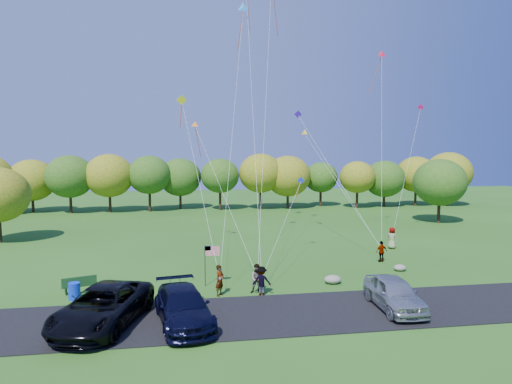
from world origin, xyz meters
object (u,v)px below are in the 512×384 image
flyer_c (262,281)px  flyer_d (382,251)px  minivan_dark (103,306)px  trash_barrel (74,291)px  park_bench (80,285)px  flyer_a (220,280)px  flyer_e (392,238)px  flyer_b (257,279)px  minivan_navy (183,307)px  minivan_silver (394,293)px

flyer_c → flyer_d: bearing=-135.4°
minivan_dark → trash_barrel: size_ratio=6.90×
flyer_d → park_bench: bearing=2.9°
flyer_c → flyer_d: 12.19m
flyer_a → flyer_e: 18.78m
flyer_b → flyer_d: size_ratio=1.10×
minivan_dark → minivan_navy: minivan_dark is taller
flyer_d → flyer_e: flyer_e is taller
flyer_d → minivan_silver: bearing=59.6°
minivan_navy → trash_barrel: minivan_navy is taller
flyer_b → trash_barrel: size_ratio=1.80×
minivan_silver → flyer_d: minivan_silver is taller
minivan_silver → trash_barrel: 17.78m
minivan_silver → flyer_d: (3.81, 9.92, -0.11)m
flyer_a → flyer_e: bearing=-18.9°
minivan_navy → flyer_d: 18.08m
flyer_b → minivan_silver: bearing=-17.5°
flyer_b → flyer_e: 16.88m
minivan_silver → trash_barrel: bearing=167.8°
flyer_e → park_bench: size_ratio=0.98×
flyer_d → flyer_a: bearing=16.1°
flyer_c → flyer_e: size_ratio=0.93×
flyer_a → trash_barrel: bearing=123.3°
minivan_navy → flyer_b: size_ratio=3.29×
minivan_dark → park_bench: minivan_dark is taller
flyer_b → park_bench: flyer_b is taller
flyer_d → trash_barrel: size_ratio=1.64×
minivan_silver → park_bench: size_ratio=2.63×
flyer_e → trash_barrel: flyer_e is taller
minivan_silver → flyer_c: bearing=154.2°
minivan_navy → park_bench: minivan_navy is taller
flyer_a → flyer_d: bearing=-26.9°
minivan_dark → flyer_c: 9.05m
minivan_silver → flyer_a: (-8.97, 3.83, 0.01)m
minivan_dark → flyer_e: size_ratio=3.64×
minivan_dark → flyer_d: 21.17m
minivan_dark → flyer_e: 25.82m
flyer_d → park_bench: flyer_d is taller
minivan_silver → flyer_a: size_ratio=2.72×
flyer_a → flyer_d: (12.78, 6.10, -0.11)m
minivan_silver → flyer_a: flyer_a is taller
minivan_silver → park_bench: bearing=164.9°
minivan_dark → flyer_a: minivan_dark is taller
minivan_dark → flyer_c: (8.36, 3.45, -0.14)m
park_bench → trash_barrel: bearing=-114.9°
flyer_a → flyer_c: bearing=-59.9°
flyer_b → park_bench: (-10.39, 1.44, -0.30)m
flyer_e → flyer_a: bearing=85.3°
minivan_dark → flyer_b: (8.19, 3.89, -0.12)m
minivan_navy → flyer_b: flyer_b is taller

